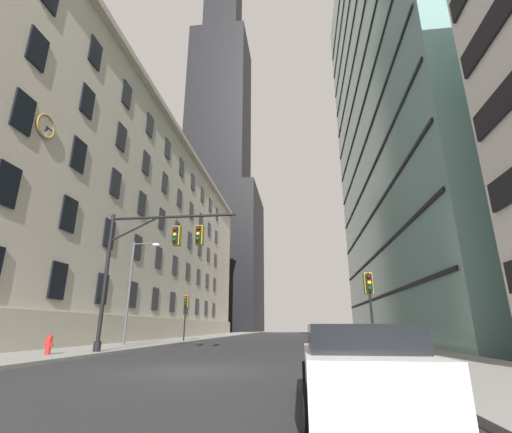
% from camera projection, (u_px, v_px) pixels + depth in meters
% --- Properties ---
extents(ground_plane, '(102.00, 160.00, 0.10)m').
position_uv_depth(ground_plane, '(191.00, 372.00, 11.30)').
color(ground_plane, '#28282B').
extents(sidewalk_right, '(5.00, 160.00, 0.15)m').
position_uv_depth(sidewalk_right, '(473.00, 372.00, 10.34)').
color(sidewalk_right, gray).
rests_on(sidewalk_right, ground).
extents(station_building, '(12.70, 66.76, 25.21)m').
position_uv_depth(station_building, '(127.00, 230.00, 42.98)').
color(station_building, beige).
rests_on(station_building, ground).
extents(dark_skyscraper, '(25.81, 25.81, 189.87)m').
position_uv_depth(dark_skyscraper, '(219.00, 146.00, 112.46)').
color(dark_skyscraper, black).
rests_on(dark_skyscraper, ground).
extents(glass_office_midrise, '(19.33, 37.99, 53.64)m').
position_uv_depth(glass_office_midrise, '(445.00, 90.00, 39.85)').
color(glass_office_midrise, gray).
rests_on(glass_office_midrise, ground).
extents(traffic_signal_mast, '(7.10, 0.63, 7.17)m').
position_uv_depth(traffic_signal_mast, '(157.00, 251.00, 18.90)').
color(traffic_signal_mast, black).
rests_on(traffic_signal_mast, sidewalk_left).
extents(traffic_light_near_right, '(0.40, 0.63, 3.78)m').
position_uv_depth(traffic_light_near_right, '(369.00, 288.00, 17.54)').
color(traffic_light_near_right, black).
rests_on(traffic_light_near_right, sidewalk_right).
extents(traffic_light_far_left, '(0.40, 0.63, 3.93)m').
position_uv_depth(traffic_light_far_left, '(186.00, 304.00, 32.18)').
color(traffic_light_far_left, black).
rests_on(traffic_light_far_left, sidewalk_left).
extents(street_lamppost, '(2.10, 0.32, 7.26)m').
position_uv_depth(street_lamppost, '(134.00, 281.00, 25.68)').
color(street_lamppost, '#47474C').
rests_on(street_lamppost, sidewalk_left).
extents(fire_hydrant, '(0.42, 0.26, 0.85)m').
position_uv_depth(fire_hydrant, '(49.00, 344.00, 15.93)').
color(fire_hydrant, red).
rests_on(fire_hydrant, sidewalk_left).
extents(parked_car, '(1.88, 4.41, 1.38)m').
position_uv_depth(parked_car, '(358.00, 367.00, 5.97)').
color(parked_car, silver).
rests_on(parked_car, ground).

